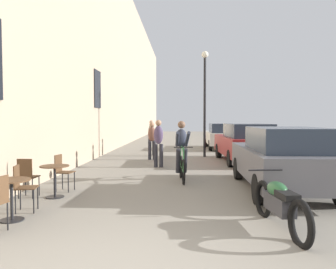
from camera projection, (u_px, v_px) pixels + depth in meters
building_facade_left at (103, 46)px, 17.43m from camera, size 0.54×68.00×11.17m
cafe_table_near at (11, 191)px, 5.76m from camera, size 0.64×0.64×0.72m
cafe_chair_near_toward_wall at (22, 185)px, 6.31m from camera, size 0.44×0.44×0.89m
cafe_table_mid at (55, 174)px, 7.47m from camera, size 0.64×0.64×0.72m
cafe_chair_mid_toward_street at (27, 175)px, 7.42m from camera, size 0.39×0.39×0.89m
cafe_chair_mid_toward_wall at (62, 170)px, 8.16m from camera, size 0.43×0.43×0.89m
cyclist_on_bicycle at (182, 152)px, 9.60m from camera, size 0.52×1.76×1.74m
pedestrian_near at (158, 141)px, 12.15m from camera, size 0.34×0.24×1.73m
pedestrian_mid at (152, 139)px, 14.43m from camera, size 0.35×0.26×1.63m
pedestrian_far at (152, 136)px, 16.17m from camera, size 0.37×0.28×1.71m
street_lamp at (205, 90)px, 15.41m from camera, size 0.32×0.32×4.90m
parked_car_nearest at (282, 158)px, 8.11m from camera, size 1.95×4.45×1.57m
parked_car_second at (245, 142)px, 13.53m from camera, size 2.01×4.50×1.58m
parked_car_third at (222, 136)px, 19.67m from camera, size 1.82×4.25×1.51m
parked_motorcycle at (280, 204)px, 5.33m from camera, size 0.62×2.14×0.92m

